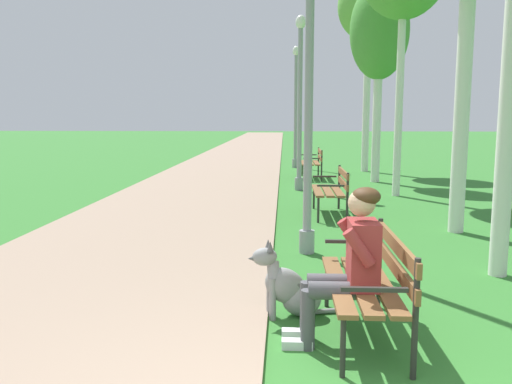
{
  "coord_description": "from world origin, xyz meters",
  "views": [
    {
      "loc": [
        -0.26,
        -2.49,
        1.78
      ],
      "look_at": [
        -0.58,
        3.7,
        0.9
      ],
      "focal_mm": 37.6,
      "sensor_mm": 36.0,
      "label": 1
    }
  ],
  "objects_px": {
    "park_bench_near": "(372,276)",
    "dog_grey": "(290,288)",
    "lamp_post_mid": "(300,101)",
    "person_seated_on_near_bench": "(349,260)",
    "park_bench_mid": "(333,187)",
    "birch_tree_sixth": "(369,8)",
    "lamp_post_far": "(296,106)",
    "lamp_post_near": "(309,63)",
    "park_bench_far": "(314,161)",
    "birch_tree_fifth": "(379,33)"
  },
  "relations": [
    {
      "from": "birch_tree_fifth",
      "to": "dog_grey",
      "type": "bearing_deg",
      "value": -103.53
    },
    {
      "from": "birch_tree_sixth",
      "to": "lamp_post_far",
      "type": "bearing_deg",
      "value": 154.1
    },
    {
      "from": "lamp_post_near",
      "to": "birch_tree_sixth",
      "type": "distance_m",
      "value": 11.14
    },
    {
      "from": "dog_grey",
      "to": "birch_tree_sixth",
      "type": "distance_m",
      "value": 13.95
    },
    {
      "from": "park_bench_near",
      "to": "dog_grey",
      "type": "distance_m",
      "value": 0.81
    },
    {
      "from": "park_bench_far",
      "to": "dog_grey",
      "type": "xyz_separation_m",
      "value": [
        -0.78,
        -10.7,
        -0.25
      ]
    },
    {
      "from": "park_bench_near",
      "to": "person_seated_on_near_bench",
      "type": "xyz_separation_m",
      "value": [
        -0.21,
        -0.15,
        0.17
      ]
    },
    {
      "from": "park_bench_mid",
      "to": "park_bench_far",
      "type": "bearing_deg",
      "value": 90.35
    },
    {
      "from": "lamp_post_far",
      "to": "birch_tree_sixth",
      "type": "height_order",
      "value": "birch_tree_sixth"
    },
    {
      "from": "birch_tree_fifth",
      "to": "birch_tree_sixth",
      "type": "height_order",
      "value": "birch_tree_sixth"
    },
    {
      "from": "dog_grey",
      "to": "lamp_post_near",
      "type": "relative_size",
      "value": 0.17
    },
    {
      "from": "park_bench_mid",
      "to": "birch_tree_sixth",
      "type": "height_order",
      "value": "birch_tree_sixth"
    },
    {
      "from": "dog_grey",
      "to": "lamp_post_near",
      "type": "bearing_deg",
      "value": 83.95
    },
    {
      "from": "park_bench_far",
      "to": "lamp_post_far",
      "type": "height_order",
      "value": "lamp_post_far"
    },
    {
      "from": "birch_tree_fifth",
      "to": "lamp_post_far",
      "type": "bearing_deg",
      "value": 118.11
    },
    {
      "from": "birch_tree_fifth",
      "to": "lamp_post_mid",
      "type": "bearing_deg",
      "value": -140.29
    },
    {
      "from": "park_bench_near",
      "to": "dog_grey",
      "type": "height_order",
      "value": "park_bench_near"
    },
    {
      "from": "park_bench_near",
      "to": "park_bench_mid",
      "type": "relative_size",
      "value": 1.0
    },
    {
      "from": "dog_grey",
      "to": "birch_tree_sixth",
      "type": "bearing_deg",
      "value": 78.79
    },
    {
      "from": "dog_grey",
      "to": "lamp_post_near",
      "type": "distance_m",
      "value": 3.15
    },
    {
      "from": "park_bench_near",
      "to": "dog_grey",
      "type": "xyz_separation_m",
      "value": [
        -0.64,
        0.43,
        -0.25
      ]
    },
    {
      "from": "dog_grey",
      "to": "birch_tree_fifth",
      "type": "height_order",
      "value": "birch_tree_fifth"
    },
    {
      "from": "lamp_post_near",
      "to": "park_bench_far",
      "type": "bearing_deg",
      "value": 86.36
    },
    {
      "from": "park_bench_far",
      "to": "lamp_post_near",
      "type": "relative_size",
      "value": 0.32
    },
    {
      "from": "lamp_post_mid",
      "to": "person_seated_on_near_bench",
      "type": "bearing_deg",
      "value": -89.09
    },
    {
      "from": "park_bench_far",
      "to": "lamp_post_far",
      "type": "bearing_deg",
      "value": 98.18
    },
    {
      "from": "person_seated_on_near_bench",
      "to": "lamp_post_near",
      "type": "distance_m",
      "value": 3.34
    },
    {
      "from": "person_seated_on_near_bench",
      "to": "birch_tree_sixth",
      "type": "distance_m",
      "value": 14.27
    },
    {
      "from": "lamp_post_far",
      "to": "park_bench_near",
      "type": "bearing_deg",
      "value": -88.69
    },
    {
      "from": "lamp_post_mid",
      "to": "birch_tree_fifth",
      "type": "bearing_deg",
      "value": 39.71
    },
    {
      "from": "lamp_post_far",
      "to": "birch_tree_fifth",
      "type": "distance_m",
      "value": 4.79
    },
    {
      "from": "park_bench_mid",
      "to": "lamp_post_far",
      "type": "xyz_separation_m",
      "value": [
        -0.5,
        8.96,
        1.61
      ]
    },
    {
      "from": "park_bench_far",
      "to": "lamp_post_near",
      "type": "height_order",
      "value": "lamp_post_near"
    },
    {
      "from": "park_bench_mid",
      "to": "person_seated_on_near_bench",
      "type": "distance_m",
      "value": 5.55
    },
    {
      "from": "person_seated_on_near_bench",
      "to": "lamp_post_near",
      "type": "relative_size",
      "value": 0.27
    },
    {
      "from": "lamp_post_near",
      "to": "lamp_post_far",
      "type": "relative_size",
      "value": 1.15
    },
    {
      "from": "park_bench_near",
      "to": "dog_grey",
      "type": "relative_size",
      "value": 1.82
    },
    {
      "from": "park_bench_far",
      "to": "person_seated_on_near_bench",
      "type": "distance_m",
      "value": 11.28
    },
    {
      "from": "lamp_post_far",
      "to": "birch_tree_sixth",
      "type": "bearing_deg",
      "value": -25.9
    },
    {
      "from": "birch_tree_fifth",
      "to": "birch_tree_sixth",
      "type": "relative_size",
      "value": 0.84
    },
    {
      "from": "park_bench_near",
      "to": "park_bench_mid",
      "type": "distance_m",
      "value": 5.39
    },
    {
      "from": "park_bench_near",
      "to": "birch_tree_sixth",
      "type": "xyz_separation_m",
      "value": [
        1.9,
        13.26,
        4.58
      ]
    },
    {
      "from": "dog_grey",
      "to": "lamp_post_mid",
      "type": "xyz_separation_m",
      "value": [
        0.3,
        8.25,
        1.86
      ]
    },
    {
      "from": "lamp_post_far",
      "to": "lamp_post_mid",
      "type": "bearing_deg",
      "value": -90.19
    },
    {
      "from": "lamp_post_near",
      "to": "lamp_post_far",
      "type": "xyz_separation_m",
      "value": [
        0.08,
        11.65,
        -0.31
      ]
    },
    {
      "from": "park_bench_mid",
      "to": "lamp_post_far",
      "type": "distance_m",
      "value": 9.12
    },
    {
      "from": "birch_tree_sixth",
      "to": "park_bench_mid",
      "type": "bearing_deg",
      "value": -102.39
    },
    {
      "from": "birch_tree_sixth",
      "to": "person_seated_on_near_bench",
      "type": "bearing_deg",
      "value": -98.93
    },
    {
      "from": "park_bench_mid",
      "to": "lamp_post_mid",
      "type": "distance_m",
      "value": 3.7
    },
    {
      "from": "park_bench_far",
      "to": "birch_tree_sixth",
      "type": "relative_size",
      "value": 0.24
    }
  ]
}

